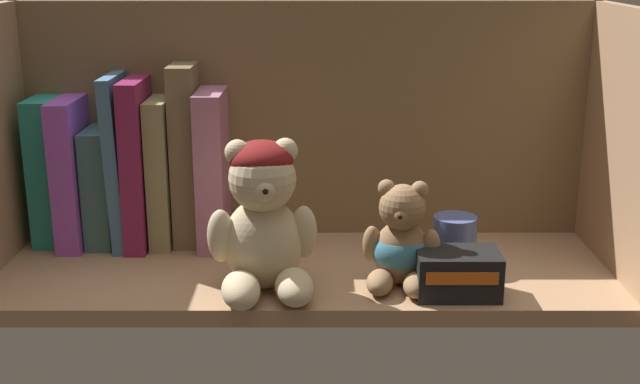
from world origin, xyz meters
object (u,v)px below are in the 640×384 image
at_px(book_3, 122,158).
at_px(book_7, 214,165).
at_px(book_1, 76,169).
at_px(book_6, 186,154).
at_px(small_product_box, 456,273).
at_px(book_0, 49,170).
at_px(book_4, 140,160).
at_px(teddy_bear_larger, 262,221).
at_px(book_5, 163,169).
at_px(book_2, 103,184).
at_px(teddy_bear_smaller, 400,245).
at_px(pillar_candle, 453,241).

xyz_separation_m(book_3, book_7, (0.12, 0.00, -0.01)).
relative_size(book_1, book_3, 0.86).
xyz_separation_m(book_6, small_product_box, (0.33, -0.19, -0.09)).
xyz_separation_m(book_0, book_7, (0.22, 0.00, 0.01)).
distance_m(book_4, small_product_box, 0.44).
height_order(book_3, teddy_bear_larger, book_3).
bearing_deg(book_5, book_3, 180.00).
relative_size(book_2, teddy_bear_smaller, 1.24).
xyz_separation_m(book_0, book_4, (0.12, 0.00, 0.01)).
height_order(book_2, small_product_box, book_2).
bearing_deg(book_4, book_2, 180.00).
xyz_separation_m(book_1, book_4, (0.09, 0.00, 0.01)).
height_order(teddy_bear_larger, small_product_box, teddy_bear_larger).
distance_m(book_2, book_5, 0.08).
distance_m(book_1, book_5, 0.12).
xyz_separation_m(book_3, book_4, (0.02, 0.00, -0.00)).
bearing_deg(book_2, teddy_bear_larger, -38.08).
height_order(book_7, teddy_bear_smaller, book_7).
height_order(book_0, book_2, book_0).
height_order(book_5, teddy_bear_smaller, book_5).
height_order(teddy_bear_larger, teddy_bear_smaller, teddy_bear_larger).
relative_size(book_6, teddy_bear_smaller, 1.90).
bearing_deg(book_1, small_product_box, -21.68).
xyz_separation_m(book_5, book_7, (0.07, 0.00, 0.01)).
xyz_separation_m(book_1, book_7, (0.18, 0.00, 0.01)).
relative_size(book_7, teddy_bear_smaller, 1.65).
height_order(book_0, book_7, book_7).
height_order(book_0, book_4, book_4).
bearing_deg(book_3, book_0, 180.00).
distance_m(book_7, teddy_bear_larger, 0.19).
distance_m(book_0, pillar_candle, 0.54).
height_order(book_2, book_4, book_4).
xyz_separation_m(book_3, small_product_box, (0.41, -0.19, -0.09)).
xyz_separation_m(book_0, book_2, (0.07, 0.00, -0.02)).
xyz_separation_m(teddy_bear_larger, teddy_bear_smaller, (0.16, 0.02, -0.03)).
relative_size(book_0, book_4, 0.88).
bearing_deg(book_3, small_product_box, -24.57).
distance_m(book_0, book_7, 0.22).
distance_m(book_0, teddy_bear_smaller, 0.48).
relative_size(book_6, pillar_candle, 3.77).
relative_size(book_2, small_product_box, 1.65).
bearing_deg(small_product_box, book_7, 147.19).
relative_size(book_1, book_6, 0.82).
xyz_separation_m(book_7, teddy_bear_larger, (0.08, -0.17, -0.02)).
relative_size(book_6, book_7, 1.15).
relative_size(book_3, small_product_box, 2.41).
xyz_separation_m(book_0, book_6, (0.18, 0.00, 0.02)).
height_order(book_5, teddy_bear_larger, book_5).
bearing_deg(book_3, teddy_bear_larger, -41.79).
bearing_deg(pillar_candle, book_0, 169.45).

